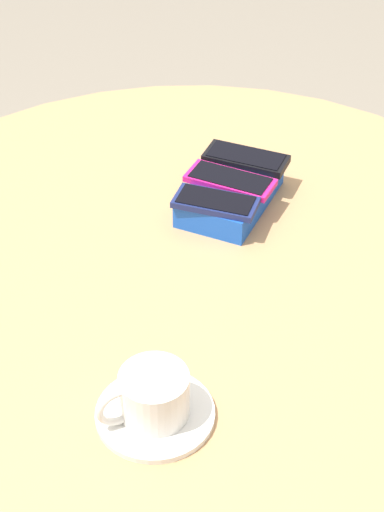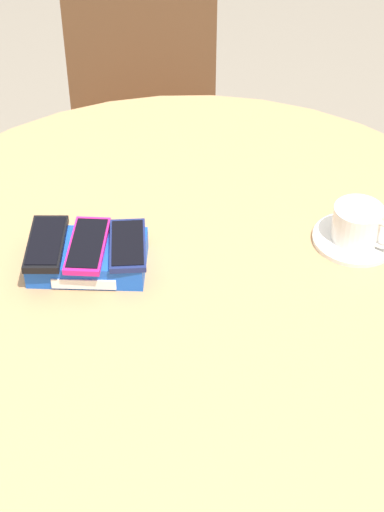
{
  "view_description": "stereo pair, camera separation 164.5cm",
  "coord_description": "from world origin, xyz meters",
  "px_view_note": "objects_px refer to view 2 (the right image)",
  "views": [
    {
      "loc": [
        0.74,
        0.57,
        1.56
      ],
      "look_at": [
        0.0,
        0.0,
        0.81
      ],
      "focal_mm": 60.0,
      "sensor_mm": 36.0,
      "label": 1
    },
    {
      "loc": [
        0.28,
        -1.0,
        1.69
      ],
      "look_at": [
        0.0,
        0.0,
        0.81
      ],
      "focal_mm": 60.0,
      "sensor_mm": 36.0,
      "label": 2
    }
  ],
  "objects_px": {
    "saucer": "(355,239)",
    "chair_near_window": "(149,144)",
    "round_table": "(192,318)",
    "coffee_cup": "(359,223)",
    "phone_magenta": "(88,245)",
    "phone_navy": "(128,245)",
    "phone_black": "(46,243)",
    "phone_box": "(88,257)"
  },
  "relations": [
    {
      "from": "saucer",
      "to": "chair_near_window",
      "type": "relative_size",
      "value": 0.17
    },
    {
      "from": "round_table",
      "to": "coffee_cup",
      "type": "distance_m",
      "value": 0.32
    },
    {
      "from": "phone_magenta",
      "to": "phone_navy",
      "type": "xyz_separation_m",
      "value": [
        0.06,
        0.02,
        0.0
      ]
    },
    {
      "from": "round_table",
      "to": "phone_navy",
      "type": "distance_m",
      "value": 0.19
    },
    {
      "from": "round_table",
      "to": "phone_black",
      "type": "relative_size",
      "value": 7.78
    },
    {
      "from": "chair_near_window",
      "to": "saucer",
      "type": "bearing_deg",
      "value": -49.89
    },
    {
      "from": "round_table",
      "to": "phone_black",
      "type": "distance_m",
      "value": 0.28
    },
    {
      "from": "phone_box",
      "to": "saucer",
      "type": "relative_size",
      "value": 1.45
    },
    {
      "from": "phone_black",
      "to": "coffee_cup",
      "type": "bearing_deg",
      "value": 22.66
    },
    {
      "from": "phone_box",
      "to": "coffee_cup",
      "type": "relative_size",
      "value": 1.92
    },
    {
      "from": "round_table",
      "to": "chair_near_window",
      "type": "height_order",
      "value": "chair_near_window"
    },
    {
      "from": "phone_black",
      "to": "chair_near_window",
      "type": "relative_size",
      "value": 0.18
    },
    {
      "from": "phone_box",
      "to": "saucer",
      "type": "xyz_separation_m",
      "value": [
        0.4,
        0.18,
        -0.02
      ]
    },
    {
      "from": "phone_box",
      "to": "phone_navy",
      "type": "distance_m",
      "value": 0.07
    },
    {
      "from": "phone_box",
      "to": "phone_magenta",
      "type": "relative_size",
      "value": 1.42
    },
    {
      "from": "phone_magenta",
      "to": "phone_box",
      "type": "bearing_deg",
      "value": -177.78
    },
    {
      "from": "phone_black",
      "to": "phone_navy",
      "type": "distance_m",
      "value": 0.13
    },
    {
      "from": "round_table",
      "to": "phone_navy",
      "type": "xyz_separation_m",
      "value": [
        -0.1,
        -0.03,
        0.16
      ]
    },
    {
      "from": "phone_box",
      "to": "phone_black",
      "type": "height_order",
      "value": "phone_black"
    },
    {
      "from": "phone_navy",
      "to": "saucer",
      "type": "distance_m",
      "value": 0.38
    },
    {
      "from": "phone_box",
      "to": "phone_navy",
      "type": "height_order",
      "value": "phone_navy"
    },
    {
      "from": "round_table",
      "to": "phone_magenta",
      "type": "distance_m",
      "value": 0.23
    },
    {
      "from": "phone_magenta",
      "to": "phone_black",
      "type": "bearing_deg",
      "value": -166.74
    },
    {
      "from": "phone_box",
      "to": "saucer",
      "type": "height_order",
      "value": "phone_box"
    },
    {
      "from": "phone_navy",
      "to": "saucer",
      "type": "bearing_deg",
      "value": 25.72
    },
    {
      "from": "saucer",
      "to": "coffee_cup",
      "type": "height_order",
      "value": "coffee_cup"
    },
    {
      "from": "saucer",
      "to": "chair_near_window",
      "type": "distance_m",
      "value": 1.0
    },
    {
      "from": "round_table",
      "to": "saucer",
      "type": "bearing_deg",
      "value": 28.73
    },
    {
      "from": "phone_magenta",
      "to": "chair_near_window",
      "type": "distance_m",
      "value": 1.0
    },
    {
      "from": "saucer",
      "to": "phone_box",
      "type": "bearing_deg",
      "value": -155.75
    },
    {
      "from": "round_table",
      "to": "phone_magenta",
      "type": "height_order",
      "value": "phone_magenta"
    },
    {
      "from": "phone_box",
      "to": "chair_near_window",
      "type": "xyz_separation_m",
      "value": [
        -0.2,
        0.89,
        -0.37
      ]
    },
    {
      "from": "phone_navy",
      "to": "phone_box",
      "type": "bearing_deg",
      "value": -164.4
    },
    {
      "from": "round_table",
      "to": "coffee_cup",
      "type": "bearing_deg",
      "value": 28.28
    },
    {
      "from": "round_table",
      "to": "phone_magenta",
      "type": "relative_size",
      "value": 7.66
    },
    {
      "from": "phone_magenta",
      "to": "saucer",
      "type": "relative_size",
      "value": 1.02
    },
    {
      "from": "round_table",
      "to": "phone_box",
      "type": "xyz_separation_m",
      "value": [
        -0.16,
        -0.05,
        0.14
      ]
    },
    {
      "from": "phone_box",
      "to": "phone_navy",
      "type": "relative_size",
      "value": 1.51
    },
    {
      "from": "phone_box",
      "to": "phone_magenta",
      "type": "xyz_separation_m",
      "value": [
        0.0,
        0.0,
        0.03
      ]
    },
    {
      "from": "round_table",
      "to": "chair_near_window",
      "type": "xyz_separation_m",
      "value": [
        -0.36,
        0.85,
        -0.24
      ]
    },
    {
      "from": "phone_navy",
      "to": "coffee_cup",
      "type": "xyz_separation_m",
      "value": [
        0.34,
        0.16,
        -0.01
      ]
    },
    {
      "from": "phone_black",
      "to": "phone_magenta",
      "type": "xyz_separation_m",
      "value": [
        0.06,
        0.01,
        -0.0
      ]
    }
  ]
}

